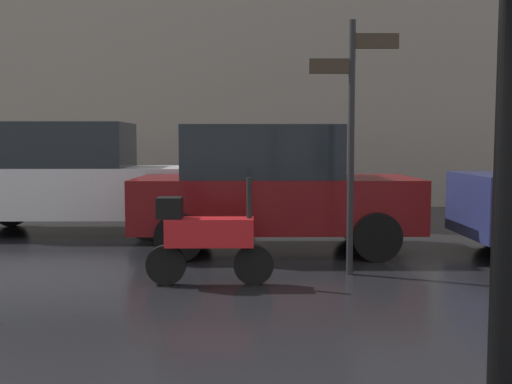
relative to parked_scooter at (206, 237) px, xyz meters
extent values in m
cylinder|color=black|center=(1.10, -5.42, 0.68)|extent=(0.10, 0.10, 2.48)
cylinder|color=black|center=(0.55, 0.00, -0.33)|extent=(0.46, 0.09, 0.46)
cylinder|color=black|center=(-0.45, 0.00, -0.33)|extent=(0.46, 0.09, 0.46)
cube|color=red|center=(0.05, 0.00, 0.05)|extent=(1.00, 0.32, 0.32)
cube|color=black|center=(-0.40, 0.00, 0.33)|extent=(0.28, 0.28, 0.24)
cylinder|color=black|center=(0.50, 0.00, 0.40)|extent=(0.06, 0.06, 0.55)
cube|color=silver|center=(-2.69, 4.02, 0.19)|extent=(4.51, 1.67, 0.88)
cube|color=black|center=(-2.92, 4.02, 1.03)|extent=(2.48, 1.53, 0.79)
cylinder|color=black|center=(-1.23, 4.86, -0.25)|extent=(0.62, 0.18, 0.62)
cylinder|color=black|center=(-1.23, 3.19, -0.25)|extent=(0.62, 0.18, 0.62)
cylinder|color=black|center=(-4.16, 4.86, -0.25)|extent=(0.62, 0.18, 0.62)
cube|color=#590C0F|center=(0.89, 2.24, 0.17)|extent=(4.18, 1.82, 0.77)
cube|color=black|center=(0.69, 2.24, 0.94)|extent=(2.30, 1.68, 0.77)
cylinder|color=black|center=(2.25, 3.15, -0.22)|extent=(0.68, 0.18, 0.68)
cylinder|color=black|center=(2.25, 1.32, -0.22)|extent=(0.68, 0.18, 0.68)
cylinder|color=black|center=(-0.46, 3.15, -0.22)|extent=(0.68, 0.18, 0.68)
cylinder|color=black|center=(-0.46, 1.32, -0.22)|extent=(0.68, 0.18, 0.68)
cylinder|color=black|center=(4.31, 2.45, -0.26)|extent=(0.60, 0.18, 0.60)
cylinder|color=black|center=(1.74, 0.53, 0.99)|extent=(0.08, 0.08, 3.10)
cube|color=#33281E|center=(2.02, 0.53, 2.29)|extent=(0.56, 0.04, 0.18)
cube|color=#33281E|center=(1.48, 0.53, 1.99)|extent=(0.52, 0.04, 0.18)
camera|label=1|loc=(0.51, -6.73, 1.07)|focal=41.75mm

